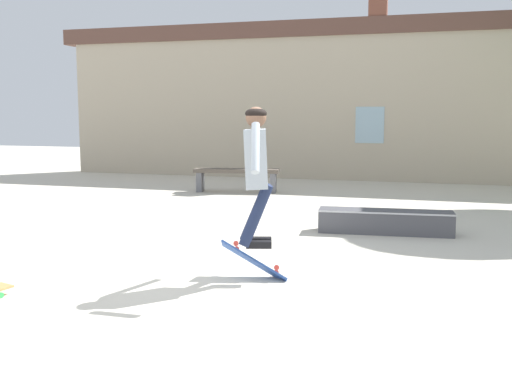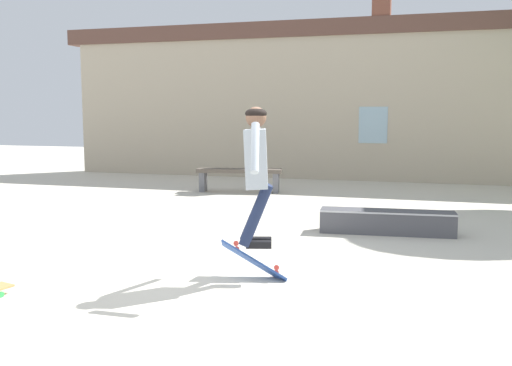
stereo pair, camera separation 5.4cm
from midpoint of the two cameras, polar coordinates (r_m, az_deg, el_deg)
ground_plane at (r=5.77m, az=-6.84°, el=-10.29°), size 40.00×40.00×0.00m
building_backdrop at (r=14.82m, az=7.92°, el=8.51°), size 15.14×0.52×5.17m
park_bench at (r=12.35m, az=-1.56°, el=0.81°), size 1.88×0.66×0.51m
skate_ledge at (r=8.35m, az=13.13°, el=-3.81°), size 1.90×0.54×0.34m
skater at (r=5.78m, az=0.28°, el=1.89°), size 0.41×1.12×1.43m
skateboard_flipping at (r=6.01m, az=0.07°, el=-7.85°), size 0.76×0.23×0.46m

